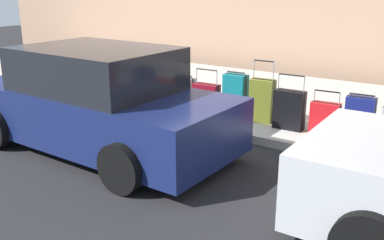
{
  "coord_description": "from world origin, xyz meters",
  "views": [
    {
      "loc": [
        -4.56,
        5.96,
        2.43
      ],
      "look_at": [
        -1.0,
        0.74,
        0.47
      ],
      "focal_mm": 41.05,
      "sensor_mm": 36.0,
      "label": 1
    }
  ],
  "objects_px": {
    "suitcase_navy_2": "(359,119)",
    "suitcase_maroon_7": "(206,99)",
    "suitcase_navy_9": "(166,89)",
    "parked_car_navy_1": "(98,102)",
    "suitcase_olive_5": "(262,101)",
    "suitcase_black_4": "(289,110)",
    "suitcase_red_3": "(325,118)",
    "fire_hydrant": "(138,80)",
    "suitcase_silver_8": "(185,93)",
    "suitcase_teal_6": "(235,96)",
    "bollard_post": "(115,82)"
  },
  "relations": [
    {
      "from": "suitcase_navy_2",
      "to": "suitcase_maroon_7",
      "type": "relative_size",
      "value": 0.89
    },
    {
      "from": "suitcase_navy_2",
      "to": "suitcase_navy_9",
      "type": "distance_m",
      "value": 3.74
    },
    {
      "from": "suitcase_navy_9",
      "to": "parked_car_navy_1",
      "type": "xyz_separation_m",
      "value": [
        -0.46,
        2.26,
        0.29
      ]
    },
    {
      "from": "suitcase_olive_5",
      "to": "suitcase_black_4",
      "type": "bearing_deg",
      "value": 167.64
    },
    {
      "from": "suitcase_red_3",
      "to": "fire_hydrant",
      "type": "relative_size",
      "value": 0.88
    },
    {
      "from": "fire_hydrant",
      "to": "parked_car_navy_1",
      "type": "height_order",
      "value": "parked_car_navy_1"
    },
    {
      "from": "suitcase_navy_9",
      "to": "parked_car_navy_1",
      "type": "relative_size",
      "value": 0.19
    },
    {
      "from": "suitcase_black_4",
      "to": "suitcase_olive_5",
      "type": "distance_m",
      "value": 0.57
    },
    {
      "from": "suitcase_red_3",
      "to": "suitcase_silver_8",
      "type": "xyz_separation_m",
      "value": [
        2.71,
        0.01,
        0.04
      ]
    },
    {
      "from": "fire_hydrant",
      "to": "suitcase_maroon_7",
      "type": "bearing_deg",
      "value": 177.57
    },
    {
      "from": "suitcase_black_4",
      "to": "suitcase_silver_8",
      "type": "height_order",
      "value": "suitcase_black_4"
    },
    {
      "from": "suitcase_navy_9",
      "to": "parked_car_navy_1",
      "type": "height_order",
      "value": "parked_car_navy_1"
    },
    {
      "from": "suitcase_black_4",
      "to": "suitcase_silver_8",
      "type": "bearing_deg",
      "value": -1.85
    },
    {
      "from": "suitcase_olive_5",
      "to": "fire_hydrant",
      "type": "height_order",
      "value": "suitcase_olive_5"
    },
    {
      "from": "suitcase_black_4",
      "to": "suitcase_teal_6",
      "type": "bearing_deg",
      "value": -4.95
    },
    {
      "from": "parked_car_navy_1",
      "to": "suitcase_teal_6",
      "type": "bearing_deg",
      "value": -116.53
    },
    {
      "from": "suitcase_black_4",
      "to": "bollard_post",
      "type": "distance_m",
      "value": 3.82
    },
    {
      "from": "suitcase_navy_2",
      "to": "suitcase_olive_5",
      "type": "xyz_separation_m",
      "value": [
        1.66,
        -0.1,
        0.03
      ]
    },
    {
      "from": "suitcase_teal_6",
      "to": "bollard_post",
      "type": "xyz_separation_m",
      "value": [
        2.76,
        0.18,
        -0.06
      ]
    },
    {
      "from": "suitcase_silver_8",
      "to": "suitcase_navy_9",
      "type": "bearing_deg",
      "value": -5.31
    },
    {
      "from": "suitcase_red_3",
      "to": "bollard_post",
      "type": "height_order",
      "value": "suitcase_red_3"
    },
    {
      "from": "suitcase_navy_2",
      "to": "suitcase_navy_9",
      "type": "bearing_deg",
      "value": -1.42
    },
    {
      "from": "suitcase_silver_8",
      "to": "parked_car_navy_1",
      "type": "height_order",
      "value": "parked_car_navy_1"
    },
    {
      "from": "suitcase_navy_2",
      "to": "suitcase_maroon_7",
      "type": "distance_m",
      "value": 2.71
    },
    {
      "from": "suitcase_olive_5",
      "to": "bollard_post",
      "type": "xyz_separation_m",
      "value": [
        3.27,
        0.2,
        -0.05
      ]
    },
    {
      "from": "fire_hydrant",
      "to": "suitcase_olive_5",
      "type": "bearing_deg",
      "value": -178.88
    },
    {
      "from": "suitcase_navy_2",
      "to": "bollard_post",
      "type": "bearing_deg",
      "value": 1.25
    },
    {
      "from": "parked_car_navy_1",
      "to": "suitcase_black_4",
      "type": "bearing_deg",
      "value": -135.45
    },
    {
      "from": "suitcase_red_3",
      "to": "bollard_post",
      "type": "distance_m",
      "value": 4.39
    },
    {
      "from": "suitcase_teal_6",
      "to": "suitcase_navy_9",
      "type": "distance_m",
      "value": 1.58
    },
    {
      "from": "suitcase_maroon_7",
      "to": "suitcase_navy_9",
      "type": "distance_m",
      "value": 1.04
    },
    {
      "from": "suitcase_olive_5",
      "to": "suitcase_maroon_7",
      "type": "height_order",
      "value": "suitcase_olive_5"
    },
    {
      "from": "suitcase_red_3",
      "to": "suitcase_teal_6",
      "type": "height_order",
      "value": "suitcase_teal_6"
    },
    {
      "from": "suitcase_red_3",
      "to": "fire_hydrant",
      "type": "bearing_deg",
      "value": 0.14
    },
    {
      "from": "parked_car_navy_1",
      "to": "suitcase_navy_9",
      "type": "bearing_deg",
      "value": -78.48
    },
    {
      "from": "suitcase_red_3",
      "to": "suitcase_navy_9",
      "type": "bearing_deg",
      "value": -0.72
    },
    {
      "from": "suitcase_silver_8",
      "to": "parked_car_navy_1",
      "type": "bearing_deg",
      "value": 88.93
    },
    {
      "from": "suitcase_red_3",
      "to": "suitcase_olive_5",
      "type": "height_order",
      "value": "suitcase_olive_5"
    },
    {
      "from": "suitcase_navy_2",
      "to": "parked_car_navy_1",
      "type": "bearing_deg",
      "value": 33.42
    },
    {
      "from": "suitcase_olive_5",
      "to": "suitcase_navy_2",
      "type": "bearing_deg",
      "value": 176.63
    },
    {
      "from": "suitcase_olive_5",
      "to": "suitcase_teal_6",
      "type": "relative_size",
      "value": 1.29
    },
    {
      "from": "fire_hydrant",
      "to": "suitcase_black_4",
      "type": "bearing_deg",
      "value": 178.86
    },
    {
      "from": "suitcase_olive_5",
      "to": "suitcase_teal_6",
      "type": "height_order",
      "value": "suitcase_olive_5"
    },
    {
      "from": "suitcase_olive_5",
      "to": "bollard_post",
      "type": "bearing_deg",
      "value": 3.58
    },
    {
      "from": "suitcase_teal_6",
      "to": "fire_hydrant",
      "type": "bearing_deg",
      "value": 0.65
    },
    {
      "from": "suitcase_silver_8",
      "to": "suitcase_navy_9",
      "type": "relative_size",
      "value": 0.81
    },
    {
      "from": "suitcase_olive_5",
      "to": "suitcase_maroon_7",
      "type": "distance_m",
      "value": 1.07
    },
    {
      "from": "suitcase_teal_6",
      "to": "suitcase_black_4",
      "type": "bearing_deg",
      "value": 175.05
    },
    {
      "from": "suitcase_silver_8",
      "to": "parked_car_navy_1",
      "type": "distance_m",
      "value": 2.23
    },
    {
      "from": "suitcase_navy_9",
      "to": "suitcase_teal_6",
      "type": "bearing_deg",
      "value": 179.13
    }
  ]
}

